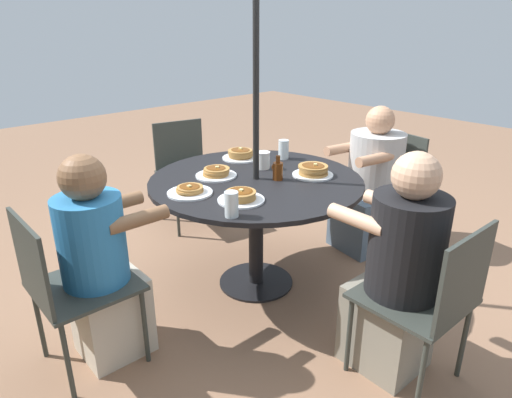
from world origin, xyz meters
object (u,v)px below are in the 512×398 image
object	(u,v)px
syrup_bottle	(278,170)
drinking_glass_a	(231,204)
diner_north	(397,276)
pancake_plate_c	(313,171)
patio_chair_east	(387,181)
pancake_plate_a	(216,173)
diner_east	(371,187)
diner_west	(101,268)
pancake_plate_d	(241,155)
coffee_cup	(263,160)
pancake_plate_e	(241,197)
patio_chair_west	(66,283)
pancake_plate_b	(190,191)
patio_table	(256,194)
patio_chair_north	(431,296)
drinking_glass_b	(284,149)
patio_chair_south	(185,166)

from	to	relation	value
syrup_bottle	drinking_glass_a	distance (m)	0.60
diner_north	pancake_plate_c	world-z (taller)	diner_north
patio_chair_east	pancake_plate_a	distance (m)	1.39
diner_east	diner_north	bearing A→B (deg)	139.30
diner_west	pancake_plate_c	xyz separation A→B (m)	(-0.21, -1.30, 0.26)
diner_east	pancake_plate_c	distance (m)	0.74
pancake_plate_d	coffee_cup	bearing A→B (deg)	172.29
drinking_glass_a	diner_east	bearing A→B (deg)	-83.44
pancake_plate_a	pancake_plate_e	xyz separation A→B (m)	(-0.40, 0.15, 0.00)
patio_chair_west	pancake_plate_a	distance (m)	1.07
pancake_plate_b	syrup_bottle	distance (m)	0.55
drinking_glass_a	diner_north	bearing A→B (deg)	-146.62
patio_table	patio_chair_east	distance (m)	1.18
pancake_plate_b	pancake_plate_c	world-z (taller)	pancake_plate_c
patio_table	patio_chair_west	distance (m)	1.18
patio_chair_west	drinking_glass_a	world-z (taller)	drinking_glass_a
patio_chair_north	drinking_glass_b	xyz separation A→B (m)	(1.36, -0.45, 0.30)
patio_chair_north	drinking_glass_b	size ratio (longest dim) A/B	6.43
patio_chair_south	pancake_plate_d	size ratio (longest dim) A/B	3.34
patio_chair_west	coffee_cup	distance (m)	1.38
patio_chair_east	drinking_glass_b	distance (m)	0.88
diner_north	pancake_plate_e	xyz separation A→B (m)	(0.79, 0.28, 0.24)
pancake_plate_b	diner_east	bearing A→B (deg)	-99.06
diner_east	pancake_plate_d	xyz separation A→B (m)	(0.55, 0.78, 0.28)
patio_table	patio_chair_west	xyz separation A→B (m)	(0.02, 1.17, -0.14)
drinking_glass_a	patio_chair_west	bearing A→B (deg)	63.65
diner_west	coffee_cup	xyz separation A→B (m)	(0.10, -1.17, 0.28)
diner_west	pancake_plate_c	world-z (taller)	diner_west
pancake_plate_a	drinking_glass_b	size ratio (longest dim) A/B	1.93
patio_chair_east	pancake_plate_b	world-z (taller)	patio_chair_east
diner_east	pancake_plate_b	world-z (taller)	diner_east
patio_chair_north	pancake_plate_e	size ratio (longest dim) A/B	3.34
patio_chair_south	drinking_glass_b	bearing A→B (deg)	112.49
diner_east	pancake_plate_b	size ratio (longest dim) A/B	4.25
patio_chair_east	pancake_plate_a	size ratio (longest dim) A/B	3.34
pancake_plate_e	syrup_bottle	world-z (taller)	syrup_bottle
patio_chair_west	coffee_cup	world-z (taller)	same
diner_north	patio_chair_west	world-z (taller)	diner_north
patio_table	patio_chair_east	bearing A→B (deg)	-99.61
patio_table	pancake_plate_c	distance (m)	0.37
patio_chair_east	pancake_plate_e	bearing A→B (deg)	100.19
pancake_plate_c	syrup_bottle	xyz separation A→B (m)	(0.10, 0.21, 0.03)
diner_north	patio_chair_east	world-z (taller)	diner_north
pancake_plate_c	pancake_plate_d	size ratio (longest dim) A/B	1.00
pancake_plate_a	drinking_glass_a	world-z (taller)	drinking_glass_a
patio_chair_east	drinking_glass_b	xyz separation A→B (m)	(0.38, 0.73, 0.30)
patio_chair_north	pancake_plate_a	bearing A→B (deg)	96.48
patio_chair_north	diner_west	xyz separation A→B (m)	(1.19, 0.97, 0.01)
diner_west	diner_north	bearing A→B (deg)	44.79
patio_chair_south	pancake_plate_c	size ratio (longest dim) A/B	3.34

